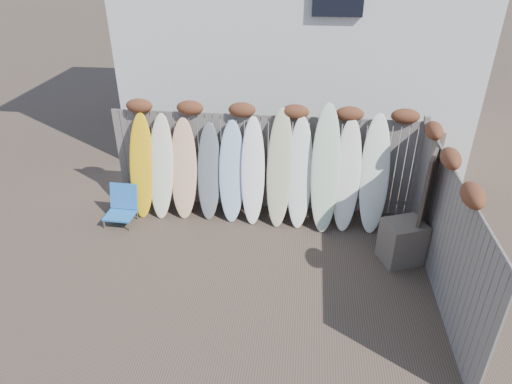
# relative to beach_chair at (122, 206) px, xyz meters

# --- Properties ---
(ground) EXTENTS (80.00, 80.00, 0.00)m
(ground) POSITION_rel_beach_chair_xyz_m (2.69, -1.52, -0.34)
(ground) COLOR #493A2D
(back_fence) EXTENTS (6.05, 0.28, 2.24)m
(back_fence) POSITION_rel_beach_chair_xyz_m (2.75, 0.88, 0.84)
(back_fence) COLOR slate
(back_fence) RESTS_ON ground
(right_fence) EXTENTS (0.28, 4.40, 2.24)m
(right_fence) POSITION_rel_beach_chair_xyz_m (5.68, -1.26, 0.80)
(right_fence) COLOR slate
(right_fence) RESTS_ON ground
(house) EXTENTS (8.50, 5.50, 6.33)m
(house) POSITION_rel_beach_chair_xyz_m (3.19, 4.98, 2.86)
(house) COLOR silver
(house) RESTS_ON ground
(beach_chair) EXTENTS (0.57, 0.61, 0.74)m
(beach_chair) POSITION_rel_beach_chair_xyz_m (0.00, 0.00, 0.00)
(beach_chair) COLOR #246EB4
(beach_chair) RESTS_ON ground
(wooden_crate) EXTENTS (0.81, 0.75, 0.77)m
(wooden_crate) POSITION_rel_beach_chair_xyz_m (5.25, -0.66, 0.04)
(wooden_crate) COLOR #4A4138
(wooden_crate) RESTS_ON ground
(lattice_panel) EXTENTS (0.54, 1.24, 1.97)m
(lattice_panel) POSITION_rel_beach_chair_xyz_m (5.66, -0.18, 0.64)
(lattice_panel) COLOR #423328
(lattice_panel) RESTS_ON ground
(surfboard_0) EXTENTS (0.51, 0.73, 2.01)m
(surfboard_0) POSITION_rel_beach_chair_xyz_m (0.33, 0.44, 0.66)
(surfboard_0) COLOR yellow
(surfboard_0) RESTS_ON ground
(surfboard_1) EXTENTS (0.51, 0.72, 2.01)m
(surfboard_1) POSITION_rel_beach_chair_xyz_m (0.72, 0.45, 0.66)
(surfboard_1) COLOR #F3EDC6
(surfboard_1) RESTS_ON ground
(surfboard_2) EXTENTS (0.57, 0.72, 1.93)m
(surfboard_2) POSITION_rel_beach_chair_xyz_m (1.16, 0.49, 0.63)
(surfboard_2) COLOR tan
(surfboard_2) RESTS_ON ground
(surfboard_3) EXTENTS (0.48, 0.68, 1.86)m
(surfboard_3) POSITION_rel_beach_chair_xyz_m (1.67, 0.49, 0.59)
(surfboard_3) COLOR slate
(surfboard_3) RESTS_ON ground
(surfboard_4) EXTENTS (0.54, 0.71, 1.93)m
(surfboard_4) POSITION_rel_beach_chair_xyz_m (2.12, 0.48, 0.62)
(surfboard_4) COLOR #A4CBE4
(surfboard_4) RESTS_ON ground
(surfboard_5) EXTENTS (0.51, 0.75, 2.02)m
(surfboard_5) POSITION_rel_beach_chair_xyz_m (2.53, 0.45, 0.67)
(surfboard_5) COLOR white
(surfboard_5) RESTS_ON ground
(surfboard_6) EXTENTS (0.50, 0.79, 2.21)m
(surfboard_6) POSITION_rel_beach_chair_xyz_m (3.05, 0.45, 0.76)
(surfboard_6) COLOR beige
(surfboard_6) RESTS_ON ground
(surfboard_7) EXTENTS (0.49, 0.74, 2.07)m
(surfboard_7) POSITION_rel_beach_chair_xyz_m (3.43, 0.43, 0.69)
(surfboard_7) COLOR white
(surfboard_7) RESTS_ON ground
(surfboard_8) EXTENTS (0.55, 0.83, 2.34)m
(surfboard_8) POSITION_rel_beach_chair_xyz_m (3.91, 0.39, 0.83)
(surfboard_8) COLOR beige
(surfboard_8) RESTS_ON ground
(surfboard_9) EXTENTS (0.53, 0.76, 2.08)m
(surfboard_9) POSITION_rel_beach_chair_xyz_m (4.32, 0.43, 0.70)
(surfboard_9) COLOR white
(surfboard_9) RESTS_ON ground
(surfboard_10) EXTENTS (0.54, 0.77, 2.17)m
(surfboard_10) POSITION_rel_beach_chair_xyz_m (4.82, 0.44, 0.75)
(surfboard_10) COLOR white
(surfboard_10) RESTS_ON ground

